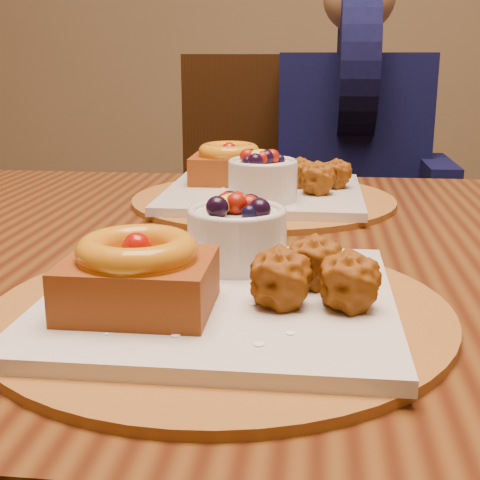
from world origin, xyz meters
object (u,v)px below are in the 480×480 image
object	(u,v)px
dining_table	(247,306)
chair_far	(264,220)
place_setting_near	(217,283)
diner	(354,122)
place_setting_far	(261,186)

from	to	relation	value
dining_table	chair_far	xyz separation A→B (m)	(-0.06, 1.01, -0.14)
place_setting_near	diner	bearing A→B (deg)	82.08
place_setting_near	chair_far	size ratio (longest dim) A/B	0.39
place_setting_near	dining_table	bearing A→B (deg)	89.23
place_setting_near	diner	xyz separation A→B (m)	(0.17, 1.21, 0.02)
chair_far	diner	world-z (taller)	diner
place_setting_far	chair_far	distance (m)	0.83
dining_table	chair_far	bearing A→B (deg)	93.34
dining_table	diner	xyz separation A→B (m)	(0.17, 1.00, 0.12)
diner	place_setting_near	bearing A→B (deg)	-80.39
place_setting_near	diner	distance (m)	1.23
place_setting_far	diner	world-z (taller)	diner
dining_table	place_setting_near	distance (m)	0.24
chair_far	place_setting_near	bearing A→B (deg)	-90.70
place_setting_near	place_setting_far	bearing A→B (deg)	90.01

